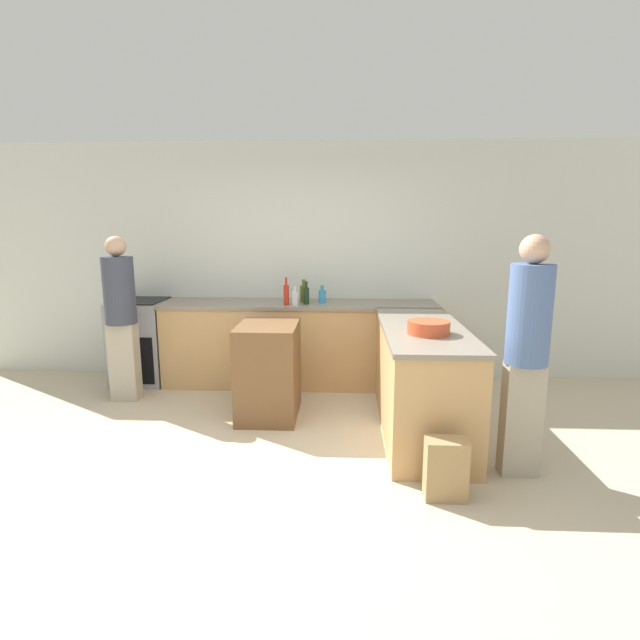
{
  "coord_description": "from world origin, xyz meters",
  "views": [
    {
      "loc": [
        0.49,
        -3.45,
        1.8
      ],
      "look_at": [
        0.29,
        0.75,
        0.98
      ],
      "focal_mm": 28.0,
      "sensor_mm": 36.0,
      "label": 1
    }
  ],
  "objects": [
    {
      "name": "olive_oil_bottle",
      "position": [
        0.05,
        2.02,
        1.03
      ],
      "size": [
        0.08,
        0.08,
        0.25
      ],
      "color": "#475B1E",
      "rests_on": "counter_back"
    },
    {
      "name": "range_oven",
      "position": [
        -1.81,
        2.0,
        0.47
      ],
      "size": [
        0.59,
        0.65,
        0.95
      ],
      "color": "#99999E",
      "rests_on": "ground_plane"
    },
    {
      "name": "vinegar_bottle_clear",
      "position": [
        -0.03,
        1.81,
        1.01
      ],
      "size": [
        0.08,
        0.08,
        0.2
      ],
      "color": "silver",
      "rests_on": "counter_back"
    },
    {
      "name": "hot_sauce_bottle",
      "position": [
        -0.13,
        1.82,
        1.05
      ],
      "size": [
        0.06,
        0.06,
        0.3
      ],
      "color": "red",
      "rests_on": "counter_back"
    },
    {
      "name": "mixing_bowl",
      "position": [
        1.16,
        0.45,
        0.99
      ],
      "size": [
        0.34,
        0.34,
        0.11
      ],
      "color": "#DB512D",
      "rests_on": "counter_peninsula"
    },
    {
      "name": "person_by_range",
      "position": [
        -1.75,
        1.37,
        0.92
      ],
      "size": [
        0.3,
        0.3,
        1.68
      ],
      "color": "#ADA38E",
      "rests_on": "ground_plane"
    },
    {
      "name": "island_table",
      "position": [
        -0.21,
        1.02,
        0.44
      ],
      "size": [
        0.54,
        0.74,
        0.88
      ],
      "color": "brown",
      "rests_on": "ground_plane"
    },
    {
      "name": "wine_bottle_dark",
      "position": [
        0.09,
        1.88,
        1.03
      ],
      "size": [
        0.06,
        0.06,
        0.25
      ],
      "color": "black",
      "rests_on": "counter_back"
    },
    {
      "name": "paper_bag",
      "position": [
        1.17,
        -0.38,
        0.21
      ],
      "size": [
        0.27,
        0.17,
        0.41
      ],
      "color": "#A88456",
      "rests_on": "ground_plane"
    },
    {
      "name": "person_at_peninsula",
      "position": [
        1.77,
        -0.02,
        0.95
      ],
      "size": [
        0.29,
        0.29,
        1.73
      ],
      "color": "#ADA38E",
      "rests_on": "ground_plane"
    },
    {
      "name": "dish_soap_bottle",
      "position": [
        0.25,
        1.98,
        1.01
      ],
      "size": [
        0.08,
        0.08,
        0.19
      ],
      "color": "#338CBF",
      "rests_on": "counter_back"
    },
    {
      "name": "ground_plane",
      "position": [
        0.0,
        0.0,
        0.0
      ],
      "size": [
        14.0,
        14.0,
        0.0
      ],
      "primitive_type": "plane",
      "color": "beige"
    },
    {
      "name": "wall_back",
      "position": [
        0.0,
        2.35,
        1.35
      ],
      "size": [
        8.0,
        0.06,
        2.7
      ],
      "color": "silver",
      "rests_on": "ground_plane"
    },
    {
      "name": "counter_back",
      "position": [
        0.0,
        2.0,
        0.47
      ],
      "size": [
        3.03,
        0.68,
        0.93
      ],
      "color": "tan",
      "rests_on": "ground_plane"
    },
    {
      "name": "counter_peninsula",
      "position": [
        1.17,
        0.75,
        0.47
      ],
      "size": [
        0.69,
        1.89,
        0.93
      ],
      "color": "tan",
      "rests_on": "ground_plane"
    }
  ]
}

